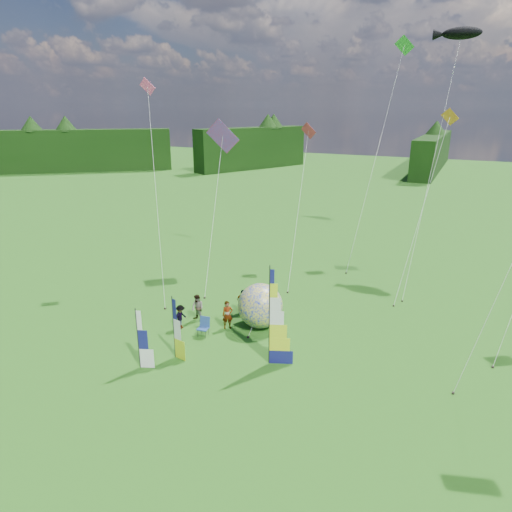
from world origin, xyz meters
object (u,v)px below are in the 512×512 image
at_px(camp_chair, 203,327).
at_px(spectator_d, 243,302).
at_px(spectator_b, 198,308).
at_px(feather_banner_main, 269,318).
at_px(bol_inflatable, 260,306).
at_px(spectator_c, 181,317).
at_px(side_banner_left, 174,328).
at_px(side_banner_far, 138,340).
at_px(spectator_a, 227,315).
at_px(kite_whale, 435,148).

bearing_deg(camp_chair, spectator_d, 72.08).
xyz_separation_m(spectator_b, camp_chair, (1.39, -1.60, -0.29)).
height_order(feather_banner_main, bol_inflatable, feather_banner_main).
xyz_separation_m(bol_inflatable, spectator_c, (-4.26, -2.36, -0.62)).
relative_size(side_banner_left, side_banner_far, 1.06).
height_order(spectator_b, spectator_d, spectator_b).
relative_size(bol_inflatable, spectator_b, 1.59).
relative_size(side_banner_left, spectator_d, 2.13).
xyz_separation_m(feather_banner_main, spectator_a, (-3.93, 2.56, -1.77)).
xyz_separation_m(side_banner_left, spectator_c, (-1.65, 2.94, -0.97)).
bearing_deg(kite_whale, spectator_c, -129.28).
bearing_deg(spectator_d, side_banner_far, 85.28).
distance_m(spectator_c, kite_whale, 22.10).
relative_size(side_banner_left, camp_chair, 3.00).
distance_m(bol_inflatable, kite_whale, 17.96).
distance_m(bol_inflatable, spectator_b, 4.05).
distance_m(spectator_b, camp_chair, 2.14).
relative_size(camp_chair, kite_whale, 0.06).
relative_size(spectator_d, kite_whale, 0.08).
relative_size(feather_banner_main, spectator_b, 3.05).
bearing_deg(spectator_d, spectator_a, 101.44).
bearing_deg(camp_chair, feather_banner_main, -20.54).
bearing_deg(bol_inflatable, kite_whale, 60.20).
height_order(spectator_c, kite_whale, kite_whale).
bearing_deg(feather_banner_main, camp_chair, 145.52).
height_order(bol_inflatable, spectator_c, bol_inflatable).
distance_m(bol_inflatable, spectator_c, 4.91).
xyz_separation_m(side_banner_left, kite_whale, (10.43, 18.96, 8.30)).
distance_m(bol_inflatable, spectator_d, 2.27).
bearing_deg(spectator_b, feather_banner_main, -8.35).
bearing_deg(side_banner_left, feather_banner_main, 29.36).
height_order(side_banner_left, side_banner_far, side_banner_left).
xyz_separation_m(spectator_c, camp_chair, (1.76, -0.24, -0.19)).
relative_size(side_banner_far, bol_inflatable, 1.18).
bearing_deg(kite_whale, side_banner_left, -121.09).
distance_m(side_banner_left, spectator_c, 3.50).
xyz_separation_m(spectator_a, camp_chair, (-0.82, -1.51, -0.31)).
xyz_separation_m(spectator_b, kite_whale, (11.72, 14.67, 9.17)).
xyz_separation_m(bol_inflatable, spectator_a, (-1.68, -1.10, -0.50)).
bearing_deg(spectator_c, side_banner_far, -171.25).
distance_m(spectator_b, kite_whale, 20.89).
bearing_deg(side_banner_left, spectator_d, 93.92).
xyz_separation_m(spectator_d, camp_chair, (-0.67, -3.83, -0.24)).
relative_size(bol_inflatable, camp_chair, 2.40).
distance_m(feather_banner_main, spectator_c, 6.89).
bearing_deg(spectator_a, spectator_d, 56.71).
height_order(side_banner_far, spectator_b, side_banner_far).
distance_m(spectator_a, spectator_c, 2.87).
xyz_separation_m(spectator_c, spectator_d, (2.43, 3.58, 0.05)).
height_order(side_banner_left, kite_whale, kite_whale).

